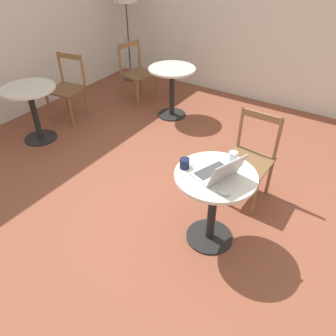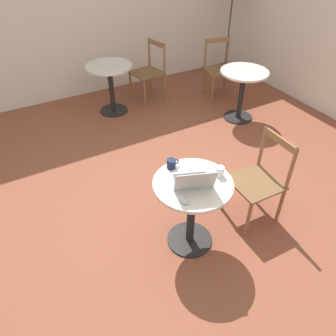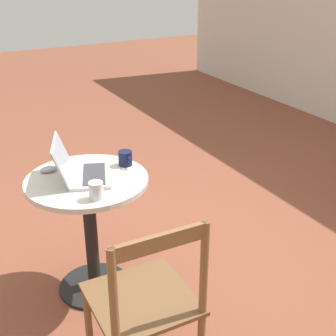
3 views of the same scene
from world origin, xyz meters
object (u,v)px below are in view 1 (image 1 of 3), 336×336
at_px(cafe_table_near, 214,194).
at_px(laptop, 217,172).
at_px(cafe_table_far, 32,103).
at_px(chair_near_right, 249,159).
at_px(cafe_table_mid, 172,82).
at_px(mug, 185,163).
at_px(chair_far_right, 68,88).
at_px(drinking_glass, 233,157).
at_px(chair_mid_back, 137,73).
at_px(mouse, 224,192).

bearing_deg(cafe_table_near, laptop, -138.75).
xyz_separation_m(cafe_table_far, chair_near_right, (0.45, -2.84, -0.08)).
height_order(cafe_table_near, cafe_table_mid, same).
xyz_separation_m(cafe_table_mid, mug, (-2.00, -1.41, 0.25)).
relative_size(chair_far_right, drinking_glass, 9.92).
xyz_separation_m(cafe_table_mid, chair_near_right, (-1.16, -1.70, -0.08)).
distance_m(chair_mid_back, chair_far_right, 1.17).
height_order(chair_mid_back, laptop, laptop).
distance_m(mouse, mug, 0.44).
distance_m(mug, drinking_glass, 0.43).
bearing_deg(cafe_table_far, chair_near_right, -81.07).
height_order(chair_mid_back, mouse, chair_mid_back).
xyz_separation_m(cafe_table_mid, mouse, (-2.13, -1.83, 0.23)).
distance_m(cafe_table_far, mouse, 3.04).
xyz_separation_m(cafe_table_near, mouse, (-0.19, -0.16, 0.23)).
distance_m(cafe_table_mid, cafe_table_far, 1.98).
height_order(chair_mid_back, chair_far_right, same).
distance_m(chair_far_right, mug, 2.92).
distance_m(cafe_table_far, chair_mid_back, 1.82).
bearing_deg(chair_mid_back, drinking_glass, -126.64).
distance_m(cafe_table_far, chair_far_right, 0.73).
bearing_deg(chair_far_right, chair_mid_back, -23.92).
distance_m(chair_mid_back, mug, 3.12).
bearing_deg(drinking_glass, laptop, 176.62).
relative_size(cafe_table_far, chair_mid_back, 0.81).
xyz_separation_m(chair_mid_back, chair_far_right, (-1.07, 0.47, 0.00)).
relative_size(laptop, mouse, 4.21).
relative_size(cafe_table_far, laptop, 1.79).
bearing_deg(drinking_glass, chair_mid_back, 53.36).
bearing_deg(laptop, chair_near_right, -0.19).
relative_size(mouse, mug, 0.85).
bearing_deg(drinking_glass, mouse, -163.87).
relative_size(chair_mid_back, chair_far_right, 1.00).
relative_size(cafe_table_far, chair_far_right, 0.81).
bearing_deg(cafe_table_mid, mug, -144.84).
bearing_deg(laptop, chair_mid_back, 49.44).
bearing_deg(cafe_table_near, cafe_table_far, 83.36).
bearing_deg(cafe_table_mid, chair_far_right, 125.09).
distance_m(chair_far_right, mouse, 3.36).
bearing_deg(cafe_table_near, chair_near_right, -1.53).
distance_m(chair_near_right, mouse, 1.02).
bearing_deg(cafe_table_near, chair_far_right, 70.45).
relative_size(cafe_table_mid, mug, 6.39).
bearing_deg(cafe_table_near, mug, 102.71).
bearing_deg(chair_far_right, mug, -112.42).
relative_size(cafe_table_far, drinking_glass, 8.09).
xyz_separation_m(cafe_table_far, mouse, (-0.52, -2.98, 0.23)).
height_order(cafe_table_near, mug, mug).
bearing_deg(laptop, drinking_glass, -3.38).
relative_size(mouse, drinking_glass, 1.07).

